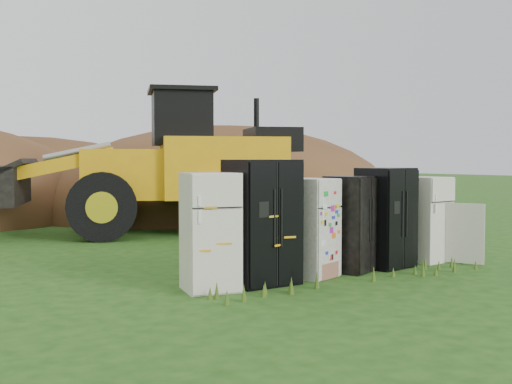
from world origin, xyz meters
TOP-DOWN VIEW (x-y plane):
  - ground at (0.00, 0.00)m, footprint 120.00×120.00m
  - fridge_leftmost at (-2.47, -0.00)m, footprint 0.95×0.93m
  - fridge_black_side at (-1.54, -0.04)m, footprint 1.06×0.84m
  - fridge_sticker at (-0.50, -0.03)m, footprint 0.91×0.87m
  - fridge_dark_mid at (0.44, 0.02)m, footprint 1.06×0.97m
  - fridge_black_right at (1.24, -0.04)m, footprint 1.00×0.87m
  - fridge_open_door at (2.40, -0.04)m, footprint 0.79×0.74m
  - wheel_loader at (-0.16, 7.24)m, footprint 8.57×6.08m
  - dirt_mound_right at (5.41, 11.97)m, footprint 14.58×10.69m
  - dirt_mound_back at (-0.91, 17.28)m, footprint 15.44×10.29m

SIDE VIEW (x-z plane):
  - ground at x=0.00m, z-range 0.00..0.00m
  - dirt_mound_right at x=5.41m, z-range -3.24..3.24m
  - dirt_mound_back at x=-0.91m, z-range -2.87..2.87m
  - fridge_open_door at x=2.40m, z-range 0.00..1.64m
  - fridge_sticker at x=-0.50m, z-range 0.00..1.66m
  - fridge_dark_mid at x=0.44m, z-range 0.00..1.69m
  - fridge_leftmost at x=-2.47m, z-range 0.00..1.78m
  - fridge_black_right at x=1.24m, z-range 0.00..1.83m
  - fridge_black_side at x=-1.54m, z-range 0.00..1.98m
  - wheel_loader at x=-0.16m, z-range 0.00..3.84m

